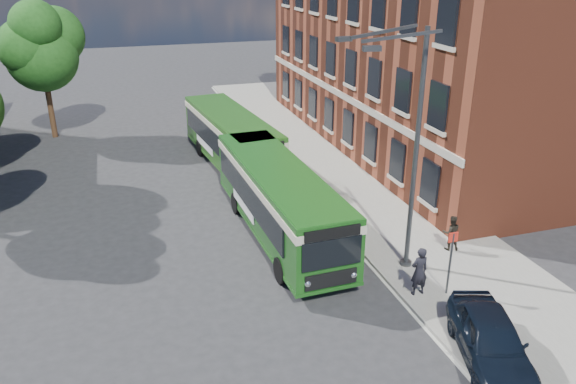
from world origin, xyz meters
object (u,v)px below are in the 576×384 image
object	(u,v)px
street_lamp	(407,151)
bus_rear	(231,135)
parked_car	(491,339)
bus_front	(279,195)

from	to	relation	value
street_lamp	bus_rear	bearing A→B (deg)	105.07
street_lamp	parked_car	world-z (taller)	street_lamp
street_lamp	parked_car	bearing A→B (deg)	-90.37
bus_rear	parked_car	xyz separation A→B (m)	(3.51, -18.86, -0.95)
bus_front	bus_rear	distance (m)	9.01
parked_car	bus_front	bearing A→B (deg)	127.37
street_lamp	bus_rear	size ratio (longest dim) A/B	0.84
bus_rear	parked_car	distance (m)	19.21
street_lamp	bus_rear	world-z (taller)	street_lamp
bus_rear	parked_car	world-z (taller)	bus_rear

